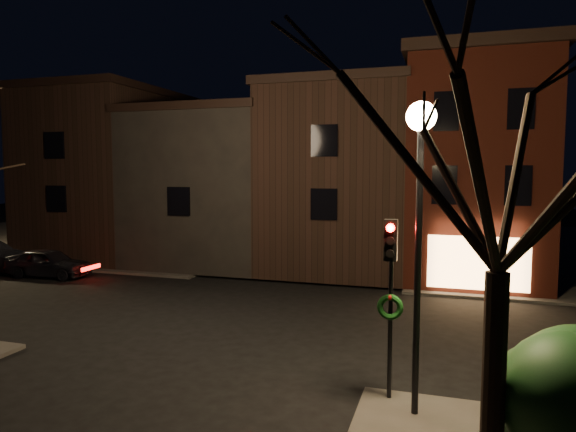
% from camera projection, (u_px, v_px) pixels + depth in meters
% --- Properties ---
extents(ground, '(120.00, 120.00, 0.00)m').
position_uv_depth(ground, '(247.00, 316.00, 18.36)').
color(ground, black).
rests_on(ground, ground).
extents(sidewalk_far_left, '(30.00, 30.00, 0.12)m').
position_uv_depth(sidewalk_far_left, '(116.00, 232.00, 43.31)').
color(sidewalk_far_left, '#2D2B28').
rests_on(sidewalk_far_left, ground).
extents(corner_building, '(6.50, 8.50, 10.50)m').
position_uv_depth(corner_building, '(476.00, 167.00, 24.51)').
color(corner_building, '#3E120B').
rests_on(corner_building, ground).
extents(row_building_a, '(7.30, 10.30, 9.40)m').
position_uv_depth(row_building_a, '(346.00, 178.00, 27.47)').
color(row_building_a, black).
rests_on(row_building_a, ground).
extents(row_building_b, '(7.80, 10.30, 8.40)m').
position_uv_depth(row_building_b, '(222.00, 186.00, 29.67)').
color(row_building_b, black).
rests_on(row_building_b, ground).
extents(row_building_c, '(7.30, 10.30, 9.90)m').
position_uv_depth(row_building_c, '(115.00, 172.00, 31.75)').
color(row_building_c, black).
rests_on(row_building_c, ground).
extents(street_lamp_near, '(0.60, 0.60, 6.48)m').
position_uv_depth(street_lamp_near, '(420.00, 172.00, 10.36)').
color(street_lamp_near, black).
rests_on(street_lamp_near, sidewalk_near_right).
extents(traffic_signal, '(0.58, 0.38, 4.05)m').
position_uv_depth(traffic_signal, '(390.00, 281.00, 11.21)').
color(traffic_signal, black).
rests_on(traffic_signal, sidewalk_near_right).
extents(bare_tree_right, '(6.40, 6.40, 8.50)m').
position_uv_depth(bare_tree_right, '(504.00, 107.00, 7.51)').
color(bare_tree_right, black).
rests_on(bare_tree_right, sidewalk_near_right).
extents(parked_car_a, '(4.25, 1.95, 1.41)m').
position_uv_depth(parked_car_a, '(49.00, 263.00, 25.12)').
color(parked_car_a, black).
rests_on(parked_car_a, ground).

